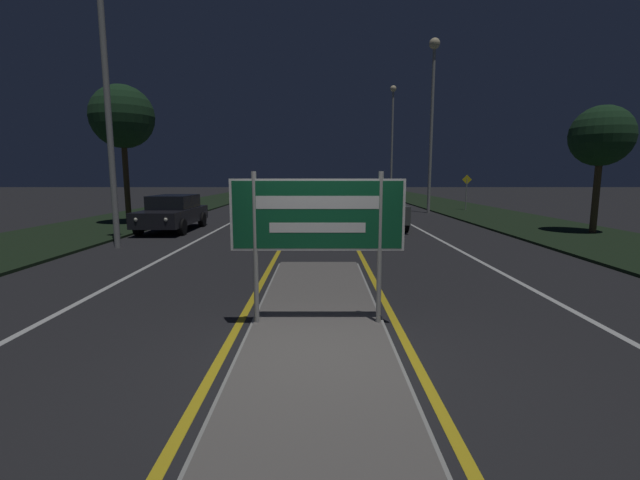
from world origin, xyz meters
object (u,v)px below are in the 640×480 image
car_receding_0 (382,208)px  warning_sign (469,189)px  streetlight_right_near (435,94)px  streetlight_right_far (395,127)px  highway_sign (319,220)px  car_receding_3 (371,188)px  car_receding_2 (385,191)px  car_receding_1 (364,200)px  car_approaching_0 (175,212)px  streetlight_left_near (104,13)px

car_receding_0 → warning_sign: 11.00m
streetlight_right_near → car_receding_0: bearing=-117.7°
streetlight_right_far → streetlight_right_near: bearing=-89.8°
highway_sign → car_receding_3: (5.60, 42.73, -0.80)m
streetlight_right_near → car_receding_3: (-0.94, 23.08, -6.09)m
car_receding_0 → car_receding_2: (3.31, 21.87, -0.07)m
car_receding_3 → car_receding_0: bearing=-95.6°
streetlight_right_far → warning_sign: streetlight_right_far is taller
car_receding_1 → car_approaching_0: size_ratio=0.97×
streetlight_right_far → warning_sign: 13.60m
streetlight_right_far → car_receding_1: bearing=-106.5°
warning_sign → car_receding_2: bearing=104.1°
highway_sign → car_receding_1: bearing=82.6°
streetlight_right_far → streetlight_left_near: bearing=-116.0°
car_approaching_0 → car_receding_1: bearing=45.4°
streetlight_left_near → car_receding_1: bearing=55.7°
car_receding_0 → car_receding_3: (3.01, 30.61, -0.05)m
highway_sign → streetlight_right_far: bearing=78.9°
car_receding_2 → car_receding_1: bearing=-103.3°
car_receding_2 → car_receding_3: bearing=92.0°
streetlight_right_near → car_receding_1: (-3.94, 0.36, -6.10)m
streetlight_right_far → car_receding_2: streetlight_right_far is taller
streetlight_left_near → warning_sign: streetlight_left_near is taller
streetlight_right_far → car_receding_2: size_ratio=2.25×
car_receding_2 → car_approaching_0: (-11.84, -22.65, -0.03)m
car_receding_2 → warning_sign: (3.30, -13.09, 0.63)m
streetlight_left_near → car_approaching_0: bearing=86.2°
streetlight_right_far → car_receding_3: (-0.89, 9.52, -5.74)m
highway_sign → car_receding_1: highway_sign is taller
car_approaching_0 → warning_sign: (15.14, 9.55, 0.66)m
streetlight_right_far → car_approaching_0: streetlight_right_far is taller
streetlight_left_near → car_approaching_0: streetlight_left_near is taller
streetlight_right_near → car_receding_2: (-0.64, 14.34, -6.11)m
car_receding_2 → streetlight_left_near: bearing=-114.3°
streetlight_left_near → warning_sign: 21.41m
highway_sign → car_approaching_0: bearing=117.6°
streetlight_left_near → car_receding_1: 16.78m
car_approaching_0 → streetlight_right_far: bearing=60.4°
car_receding_1 → car_receding_0: bearing=-90.1°
car_receding_1 → warning_sign: size_ratio=2.00×
car_receding_0 → car_receding_1: size_ratio=1.02×
car_receding_0 → streetlight_right_near: bearing=62.3°
highway_sign → car_receding_0: 12.42m
streetlight_right_far → car_receding_3: size_ratio=2.11×
highway_sign → car_receding_1: 20.19m
streetlight_right_near → car_receding_2: streetlight_right_near is taller
highway_sign → streetlight_right_near: 21.38m
car_receding_3 → streetlight_right_near: bearing=-87.7°
streetlight_right_far → car_receding_0: (-3.91, -21.09, -5.70)m
car_receding_0 → car_receding_1: 7.89m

